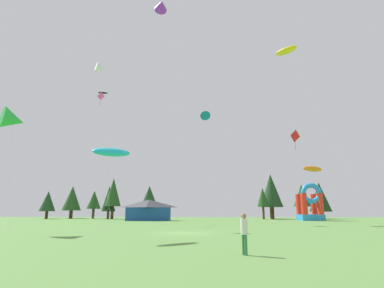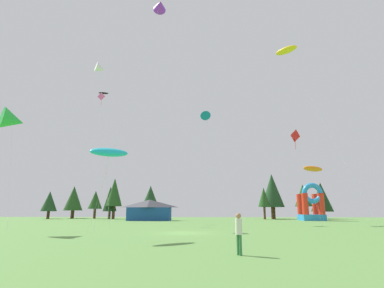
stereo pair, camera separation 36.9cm
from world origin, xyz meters
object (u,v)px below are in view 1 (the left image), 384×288
kite_black_parafoil (103,93)px  kite_yellow_parafoil (286,51)px  kite_pink_diamond (101,98)px  inflatable_yellow_castle (310,206)px  kite_orange_parafoil (313,169)px  person_midfield (244,230)px  kite_cyan_parafoil (112,152)px  festival_tent (149,210)px  kite_green_delta (13,120)px  kite_white_delta (100,68)px  kite_purple_delta (161,6)px  kite_teal_delta (206,118)px  kite_red_diamond (294,137)px

kite_black_parafoil → kite_yellow_parafoil: bearing=-21.2°
kite_pink_diamond → inflatable_yellow_castle: (36.32, 15.73, -16.54)m
kite_orange_parafoil → person_midfield: size_ratio=4.39×
kite_cyan_parafoil → kite_pink_diamond: kite_pink_diamond is taller
inflatable_yellow_castle → festival_tent: inflatable_yellow_castle is taller
kite_green_delta → festival_tent: size_ratio=1.50×
inflatable_yellow_castle → festival_tent: bearing=-176.4°
festival_tent → person_midfield: bearing=-74.5°
kite_white_delta → person_midfield: kite_white_delta is taller
kite_purple_delta → kite_white_delta: 12.75m
kite_orange_parafoil → kite_teal_delta: bearing=164.8°
kite_green_delta → kite_pink_diamond: size_ratio=0.60×
inflatable_yellow_castle → kite_pink_diamond: bearing=-156.6°
kite_purple_delta → kite_teal_delta: 20.51m
inflatable_yellow_castle → festival_tent: size_ratio=0.88×
kite_pink_diamond → person_midfield: kite_pink_diamond is taller
kite_purple_delta → person_midfield: 26.91m
kite_white_delta → kite_orange_parafoil: (28.63, 6.39, -12.63)m
kite_cyan_parafoil → kite_yellow_parafoil: size_ratio=0.27×
kite_orange_parafoil → inflatable_yellow_castle: (5.09, 17.71, -4.91)m
kite_green_delta → festival_tent: bearing=74.9°
kite_red_diamond → person_midfield: 30.23m
kite_black_parafoil → kite_green_delta: bearing=-90.4°
kite_red_diamond → kite_black_parafoil: kite_black_parafoil is taller
kite_red_diamond → kite_yellow_parafoil: 12.85m
kite_yellow_parafoil → festival_tent: kite_yellow_parafoil is taller
person_midfield → kite_green_delta: bearing=24.9°
person_midfield → festival_tent: bearing=-15.4°
kite_pink_diamond → kite_yellow_parafoil: bearing=-8.4°
kite_green_delta → kite_pink_diamond: bearing=80.9°
kite_yellow_parafoil → kite_black_parafoil: bearing=158.8°
kite_teal_delta → kite_green_delta: size_ratio=1.45×
kite_teal_delta → inflatable_yellow_castle: (19.85, 13.70, -13.76)m
kite_white_delta → kite_teal_delta: bearing=36.8°
kite_purple_delta → kite_pink_diamond: 20.84m
kite_red_diamond → kite_black_parafoil: bearing=158.3°
kite_teal_delta → kite_green_delta: kite_teal_delta is taller
kite_teal_delta → kite_pink_diamond: size_ratio=0.87×
kite_red_diamond → person_midfield: bearing=-111.4°
kite_white_delta → kite_pink_diamond: size_ratio=1.05×
kite_red_diamond → kite_orange_parafoil: kite_red_diamond is taller
kite_green_delta → kite_teal_delta: bearing=44.6°
kite_pink_diamond → kite_orange_parafoil: bearing=-3.6°
kite_red_diamond → kite_pink_diamond: bearing=171.0°
inflatable_yellow_castle → kite_cyan_parafoil: bearing=-124.2°
kite_black_parafoil → inflatable_yellow_castle: (38.88, 7.97, -20.44)m
kite_black_parafoil → kite_purple_delta: bearing=-59.7°
kite_purple_delta → kite_black_parafoil: kite_purple_delta is taller
kite_green_delta → kite_purple_delta: bearing=0.4°
kite_purple_delta → festival_tent: bearing=101.4°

